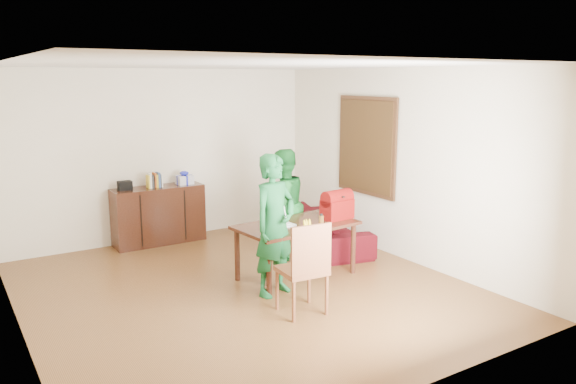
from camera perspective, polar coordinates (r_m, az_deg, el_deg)
room at (r=6.77m, az=-4.87°, el=0.86°), size 5.20×5.70×2.90m
table at (r=7.25m, az=0.85°, el=-3.89°), size 1.60×0.99×0.72m
chair at (r=6.26m, az=1.47°, el=-9.56°), size 0.51×0.49×1.05m
person_near at (r=6.63m, az=-1.36°, el=-3.39°), size 0.71×0.56×1.70m
person_far at (r=7.97m, az=-0.57°, el=-1.27°), size 0.86×0.72×1.58m
laptop at (r=7.10m, az=-0.63°, el=-3.13°), size 0.32×0.23×0.22m
bananas at (r=6.89m, az=1.97°, el=-3.72°), size 0.15×0.09×0.05m
bottle at (r=6.96m, az=3.39°, el=-3.00°), size 0.08×0.08×0.19m
red_bag at (r=7.47m, az=5.00°, el=-1.58°), size 0.43×0.28×0.31m
sofa at (r=8.72m, az=3.96°, el=-3.62°), size 1.21×2.07×0.57m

